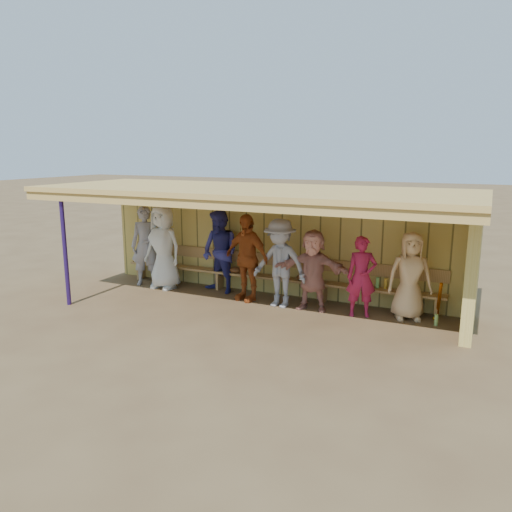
{
  "coord_description": "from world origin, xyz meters",
  "views": [
    {
      "loc": [
        4.37,
        -8.95,
        3.23
      ],
      "look_at": [
        0.0,
        0.35,
        1.05
      ],
      "focal_mm": 35.0,
      "sensor_mm": 36.0,
      "label": 1
    }
  ],
  "objects_px": {
    "player_d": "(246,257)",
    "bench": "(270,272)",
    "player_e": "(280,263)",
    "player_a": "(146,246)",
    "player_b": "(163,247)",
    "player_f": "(313,270)",
    "player_c": "(220,252)",
    "player_g": "(361,277)",
    "player_h": "(410,276)"
  },
  "relations": [
    {
      "from": "player_c",
      "to": "player_g",
      "type": "relative_size",
      "value": 1.19
    },
    {
      "from": "player_a",
      "to": "player_d",
      "type": "relative_size",
      "value": 1.01
    },
    {
      "from": "player_e",
      "to": "player_h",
      "type": "xyz_separation_m",
      "value": [
        2.57,
        0.34,
        -0.07
      ]
    },
    {
      "from": "player_e",
      "to": "player_f",
      "type": "relative_size",
      "value": 1.11
    },
    {
      "from": "player_d",
      "to": "player_b",
      "type": "bearing_deg",
      "value": -167.54
    },
    {
      "from": "player_d",
      "to": "player_a",
      "type": "bearing_deg",
      "value": -168.77
    },
    {
      "from": "player_f",
      "to": "bench",
      "type": "height_order",
      "value": "player_f"
    },
    {
      "from": "player_d",
      "to": "bench",
      "type": "xyz_separation_m",
      "value": [
        0.32,
        0.58,
        -0.43
      ]
    },
    {
      "from": "player_c",
      "to": "player_f",
      "type": "xyz_separation_m",
      "value": [
        2.34,
        -0.33,
        -0.12
      ]
    },
    {
      "from": "player_e",
      "to": "player_b",
      "type": "bearing_deg",
      "value": -177.55
    },
    {
      "from": "player_a",
      "to": "player_d",
      "type": "height_order",
      "value": "player_a"
    },
    {
      "from": "player_d",
      "to": "bench",
      "type": "relative_size",
      "value": 0.25
    },
    {
      "from": "player_c",
      "to": "player_f",
      "type": "bearing_deg",
      "value": 9.38
    },
    {
      "from": "player_b",
      "to": "player_a",
      "type": "bearing_deg",
      "value": 176.38
    },
    {
      "from": "player_a",
      "to": "player_e",
      "type": "distance_m",
      "value": 3.63
    },
    {
      "from": "player_d",
      "to": "player_e",
      "type": "relative_size",
      "value": 1.02
    },
    {
      "from": "player_f",
      "to": "player_c",
      "type": "bearing_deg",
      "value": 168.97
    },
    {
      "from": "player_a",
      "to": "player_h",
      "type": "relative_size",
      "value": 1.12
    },
    {
      "from": "player_e",
      "to": "player_g",
      "type": "xyz_separation_m",
      "value": [
        1.69,
        0.11,
        -0.13
      ]
    },
    {
      "from": "player_d",
      "to": "player_h",
      "type": "height_order",
      "value": "player_d"
    },
    {
      "from": "player_b",
      "to": "player_f",
      "type": "height_order",
      "value": "player_b"
    },
    {
      "from": "player_b",
      "to": "bench",
      "type": "bearing_deg",
      "value": 15.49
    },
    {
      "from": "player_f",
      "to": "player_a",
      "type": "bearing_deg",
      "value": 174.73
    },
    {
      "from": "player_e",
      "to": "player_c",
      "type": "bearing_deg",
      "value": 171.87
    },
    {
      "from": "player_a",
      "to": "player_d",
      "type": "xyz_separation_m",
      "value": [
        2.78,
        -0.11,
        -0.01
      ]
    },
    {
      "from": "player_d",
      "to": "player_f",
      "type": "relative_size",
      "value": 1.14
    },
    {
      "from": "player_a",
      "to": "player_g",
      "type": "distance_m",
      "value": 5.31
    },
    {
      "from": "player_e",
      "to": "player_g",
      "type": "distance_m",
      "value": 1.7
    },
    {
      "from": "player_e",
      "to": "player_g",
      "type": "bearing_deg",
      "value": 9.47
    },
    {
      "from": "player_f",
      "to": "player_h",
      "type": "height_order",
      "value": "player_h"
    },
    {
      "from": "player_f",
      "to": "bench",
      "type": "bearing_deg",
      "value": 149.43
    },
    {
      "from": "player_f",
      "to": "player_g",
      "type": "xyz_separation_m",
      "value": [
        1.0,
        0.03,
        -0.04
      ]
    },
    {
      "from": "player_f",
      "to": "player_h",
      "type": "xyz_separation_m",
      "value": [
        1.88,
        0.27,
        0.02
      ]
    },
    {
      "from": "player_a",
      "to": "player_h",
      "type": "distance_m",
      "value": 6.2
    },
    {
      "from": "player_c",
      "to": "player_d",
      "type": "xyz_separation_m",
      "value": [
        0.81,
        -0.28,
        -0.0
      ]
    },
    {
      "from": "player_b",
      "to": "player_f",
      "type": "relative_size",
      "value": 1.18
    },
    {
      "from": "player_d",
      "to": "player_c",
      "type": "bearing_deg",
      "value": 174.73
    },
    {
      "from": "player_c",
      "to": "player_h",
      "type": "bearing_deg",
      "value": 16.49
    },
    {
      "from": "player_f",
      "to": "player_h",
      "type": "bearing_deg",
      "value": 4.93
    },
    {
      "from": "player_c",
      "to": "player_e",
      "type": "bearing_deg",
      "value": 3.51
    },
    {
      "from": "player_d",
      "to": "bench",
      "type": "distance_m",
      "value": 0.79
    },
    {
      "from": "player_b",
      "to": "player_d",
      "type": "relative_size",
      "value": 1.04
    },
    {
      "from": "player_e",
      "to": "bench",
      "type": "relative_size",
      "value": 0.25
    },
    {
      "from": "player_b",
      "to": "bench",
      "type": "relative_size",
      "value": 0.26
    },
    {
      "from": "player_a",
      "to": "player_g",
      "type": "xyz_separation_m",
      "value": [
        5.31,
        -0.13,
        -0.16
      ]
    },
    {
      "from": "bench",
      "to": "player_h",
      "type": "bearing_deg",
      "value": -6.75
    },
    {
      "from": "player_h",
      "to": "bench",
      "type": "xyz_separation_m",
      "value": [
        -3.1,
        0.37,
        -0.33
      ]
    },
    {
      "from": "bench",
      "to": "player_f",
      "type": "bearing_deg",
      "value": -27.49
    },
    {
      "from": "player_b",
      "to": "player_e",
      "type": "bearing_deg",
      "value": 0.26
    },
    {
      "from": "player_e",
      "to": "bench",
      "type": "xyz_separation_m",
      "value": [
        -0.52,
        0.71,
        -0.4
      ]
    }
  ]
}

